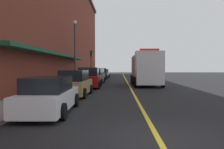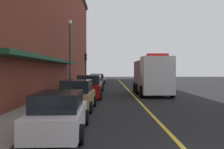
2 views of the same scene
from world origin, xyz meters
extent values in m
plane|color=black|center=(0.00, 25.00, 0.00)|extent=(112.00, 112.00, 0.00)
cube|color=gray|center=(-6.20, 25.00, 0.07)|extent=(2.40, 70.00, 0.15)
cube|color=gold|center=(0.00, 25.00, 0.00)|extent=(0.16, 70.00, 0.01)
cube|color=maroon|center=(-12.32, 24.00, 8.33)|extent=(9.85, 64.00, 16.65)
cube|color=#19472D|center=(-6.85, 16.00, 3.10)|extent=(1.20, 22.40, 0.24)
cube|color=silver|center=(-4.02, 3.69, 0.55)|extent=(1.84, 4.88, 0.75)
cube|color=black|center=(-4.01, 3.44, 1.23)|extent=(1.61, 2.70, 0.61)
cylinder|color=black|center=(-4.93, 5.17, 0.32)|extent=(0.24, 0.65, 0.64)
cylinder|color=black|center=(-3.19, 5.21, 0.32)|extent=(0.24, 0.65, 0.64)
cylinder|color=black|center=(-4.85, 2.16, 0.32)|extent=(0.24, 0.65, 0.64)
cylinder|color=black|center=(-3.11, 2.21, 0.32)|extent=(0.24, 0.65, 0.64)
cube|color=#A5844C|center=(-4.04, 9.53, 0.61)|extent=(1.83, 4.52, 0.86)
cube|color=black|center=(-4.05, 9.31, 1.39)|extent=(1.60, 2.50, 0.70)
cylinder|color=black|center=(-4.87, 10.94, 0.32)|extent=(0.24, 0.65, 0.64)
cylinder|color=black|center=(-3.14, 10.89, 0.32)|extent=(0.24, 0.65, 0.64)
cylinder|color=black|center=(-4.95, 8.17, 0.32)|extent=(0.24, 0.65, 0.64)
cylinder|color=black|center=(-3.21, 8.12, 0.32)|extent=(0.24, 0.65, 0.64)
cube|color=maroon|center=(-3.85, 15.63, 0.65)|extent=(1.99, 4.18, 0.96)
cube|color=black|center=(-3.85, 15.43, 1.52)|extent=(1.76, 2.31, 0.78)
cylinder|color=black|center=(-4.84, 16.89, 0.32)|extent=(0.23, 0.64, 0.64)
cylinder|color=black|center=(-2.92, 16.94, 0.32)|extent=(0.23, 0.64, 0.64)
cylinder|color=black|center=(-4.78, 14.33, 0.32)|extent=(0.23, 0.64, 0.64)
cylinder|color=black|center=(-2.86, 14.38, 0.32)|extent=(0.23, 0.64, 0.64)
cube|color=#595B60|center=(-3.86, 21.31, 0.61)|extent=(1.94, 4.78, 0.86)
cube|color=black|center=(-3.87, 21.07, 1.39)|extent=(1.68, 2.65, 0.70)
cylinder|color=black|center=(-4.70, 22.80, 0.32)|extent=(0.24, 0.65, 0.64)
cylinder|color=black|center=(-2.92, 22.73, 0.32)|extent=(0.24, 0.65, 0.64)
cylinder|color=black|center=(-4.81, 19.88, 0.32)|extent=(0.24, 0.65, 0.64)
cylinder|color=black|center=(-3.02, 19.81, 0.32)|extent=(0.24, 0.65, 0.64)
cube|color=navy|center=(-3.99, 26.47, 0.60)|extent=(1.83, 4.19, 0.85)
cube|color=black|center=(-3.99, 26.26, 1.37)|extent=(1.61, 2.32, 0.69)
cylinder|color=black|center=(-4.81, 27.77, 0.32)|extent=(0.24, 0.65, 0.64)
cylinder|color=black|center=(-3.08, 27.72, 0.32)|extent=(0.24, 0.65, 0.64)
cylinder|color=black|center=(-4.89, 25.21, 0.32)|extent=(0.24, 0.65, 0.64)
cylinder|color=black|center=(-3.16, 25.16, 0.32)|extent=(0.24, 0.65, 0.64)
cube|color=black|center=(-3.97, 31.89, 0.61)|extent=(2.00, 4.66, 0.87)
cube|color=black|center=(-3.96, 31.67, 1.40)|extent=(1.74, 2.59, 0.71)
cylinder|color=black|center=(-4.95, 33.29, 0.32)|extent=(0.24, 0.65, 0.64)
cylinder|color=black|center=(-3.09, 33.35, 0.32)|extent=(0.24, 0.65, 0.64)
cylinder|color=black|center=(-4.85, 30.44, 0.32)|extent=(0.24, 0.65, 0.64)
cylinder|color=black|center=(-2.99, 30.50, 0.32)|extent=(0.24, 0.65, 0.64)
cube|color=silver|center=(-3.87, 37.80, 0.55)|extent=(1.90, 4.24, 0.75)
cube|color=black|center=(-3.87, 37.59, 1.24)|extent=(1.67, 2.35, 0.62)
cylinder|color=black|center=(-4.74, 39.12, 0.32)|extent=(0.24, 0.65, 0.64)
cylinder|color=black|center=(-2.92, 39.07, 0.32)|extent=(0.24, 0.65, 0.64)
cylinder|color=black|center=(-4.81, 36.53, 0.32)|extent=(0.24, 0.65, 0.64)
cylinder|color=black|center=(-2.99, 36.48, 0.32)|extent=(0.24, 0.65, 0.64)
cube|color=silver|center=(1.78, 15.98, 1.86)|extent=(2.55, 2.19, 3.12)
cube|color=silver|center=(1.76, 20.03, 1.73)|extent=(2.57, 5.30, 2.87)
cube|color=red|center=(1.78, 15.98, 3.54)|extent=(1.78, 0.61, 0.24)
cylinder|color=black|center=(3.07, 16.06, 0.50)|extent=(0.30, 1.00, 1.00)
cylinder|color=black|center=(0.49, 16.05, 0.50)|extent=(0.30, 1.00, 1.00)
cylinder|color=black|center=(3.05, 19.37, 0.50)|extent=(0.30, 1.00, 1.00)
cylinder|color=black|center=(0.48, 19.36, 0.50)|extent=(0.30, 1.00, 1.00)
cylinder|color=black|center=(3.04, 21.51, 0.50)|extent=(0.30, 1.00, 1.00)
cylinder|color=black|center=(0.47, 21.50, 0.50)|extent=(0.30, 1.00, 1.00)
cylinder|color=#4C4C51|center=(-5.35, 22.91, 0.68)|extent=(0.07, 0.07, 1.05)
cube|color=black|center=(-5.35, 22.91, 1.34)|extent=(0.14, 0.18, 0.28)
cylinder|color=#4C4C51|center=(-5.35, 29.19, 0.68)|extent=(0.07, 0.07, 1.05)
cube|color=black|center=(-5.35, 29.19, 1.34)|extent=(0.14, 0.18, 0.28)
cylinder|color=#33383D|center=(-5.95, 19.70, 3.40)|extent=(0.18, 0.18, 6.50)
sphere|color=white|center=(-5.95, 19.70, 6.87)|extent=(0.44, 0.44, 0.44)
cylinder|color=#232326|center=(-5.30, 29.26, 1.85)|extent=(0.14, 0.14, 3.40)
cube|color=black|center=(-5.30, 29.26, 4.00)|extent=(0.28, 0.36, 0.90)
sphere|color=red|center=(-5.14, 29.26, 4.30)|extent=(0.16, 0.16, 0.16)
sphere|color=gold|center=(-5.14, 29.26, 4.00)|extent=(0.16, 0.16, 0.16)
sphere|color=green|center=(-5.14, 29.26, 3.70)|extent=(0.16, 0.16, 0.16)
camera|label=1|loc=(-1.07, -6.24, 1.94)|focal=37.71mm
camera|label=2|loc=(-2.22, -6.12, 2.34)|focal=43.04mm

